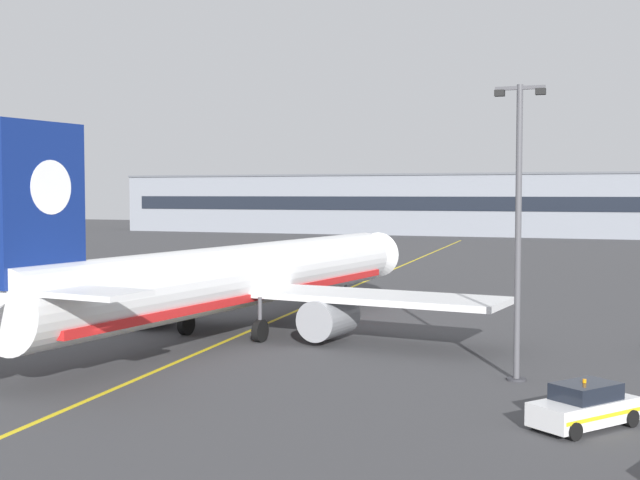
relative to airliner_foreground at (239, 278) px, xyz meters
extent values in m
plane|color=#3D3D3F|center=(-1.03, -13.53, -3.37)|extent=(400.00, 400.00, 0.00)
cube|color=yellow|center=(-1.03, 16.47, -3.37)|extent=(13.50, 179.54, 0.01)
cylinder|color=white|center=(0.02, 0.15, 0.13)|extent=(8.18, 36.19, 3.80)
cone|color=white|center=(2.38, 19.30, 0.13)|extent=(3.90, 3.02, 3.61)
cube|color=red|center=(0.02, 0.15, -0.91)|extent=(7.75, 33.33, 0.44)
cube|color=black|center=(2.15, 17.41, 0.80)|extent=(2.96, 1.44, 0.60)
cube|color=white|center=(0.09, 0.74, -0.72)|extent=(32.35, 8.69, 0.36)
cylinder|color=gray|center=(-6.18, 0.51, -1.94)|extent=(2.72, 3.85, 2.30)
cylinder|color=black|center=(-5.96, 2.34, -1.94)|extent=(1.96, 0.42, 1.95)
cylinder|color=gray|center=(6.12, -1.01, -1.94)|extent=(2.72, 3.85, 2.30)
cylinder|color=black|center=(6.35, 0.82, -1.94)|extent=(1.96, 0.42, 1.95)
cube|color=navy|center=(-1.92, -15.54, 4.68)|extent=(0.99, 4.81, 7.20)
cylinder|color=white|center=(-1.88, -15.24, 5.40)|extent=(0.73, 2.44, 2.40)
cube|color=white|center=(-1.99, -16.13, 0.99)|extent=(11.26, 4.13, 0.24)
cylinder|color=#4C4C51|center=(1.79, 14.54, -1.89)|extent=(0.24, 0.24, 1.60)
cylinder|color=black|center=(1.79, 14.54, -2.92)|extent=(0.51, 0.94, 0.90)
cylinder|color=#4C4C51|center=(-2.81, -1.52, -1.59)|extent=(0.24, 0.24, 1.60)
cylinder|color=black|center=(-2.81, -1.52, -2.72)|extent=(0.56, 1.34, 1.30)
cylinder|color=#4C4C51|center=(2.35, -2.16, -1.59)|extent=(0.24, 0.24, 1.60)
cylinder|color=black|center=(2.35, -2.16, -2.72)|extent=(0.56, 1.34, 1.30)
cylinder|color=#515156|center=(17.44, -7.13, 3.31)|extent=(0.28, 0.28, 13.36)
cylinder|color=#333338|center=(17.44, -7.13, -3.32)|extent=(0.90, 0.90, 0.10)
cube|color=#515156|center=(17.44, -7.13, 9.84)|extent=(2.20, 0.16, 0.16)
cube|color=black|center=(16.54, -7.13, 9.64)|extent=(0.44, 0.36, 0.28)
cube|color=black|center=(18.34, -7.13, 9.64)|extent=(0.44, 0.36, 0.28)
cylinder|color=black|center=(-26.01, 10.17, -3.05)|extent=(0.33, 0.67, 0.64)
cube|color=white|center=(20.81, -14.28, -2.75)|extent=(3.93, 4.45, 0.84)
cube|color=black|center=(20.87, -14.20, -2.03)|extent=(2.64, 2.80, 0.60)
cylinder|color=orange|center=(20.81, -14.28, -1.65)|extent=(0.14, 0.14, 0.14)
cube|color=yellow|center=(20.81, -14.28, -2.75)|extent=(3.84, 4.31, 0.14)
cylinder|color=black|center=(21.01, -12.51, -3.05)|extent=(0.55, 0.65, 0.64)
cylinder|color=black|center=(22.43, -13.55, -3.05)|extent=(0.55, 0.65, 0.64)
cylinder|color=black|center=(19.18, -15.01, -3.05)|extent=(0.55, 0.65, 0.64)
cylinder|color=black|center=(20.61, -16.05, -3.05)|extent=(0.55, 0.65, 0.64)
cone|color=orange|center=(1.05, 16.79, -3.09)|extent=(0.36, 0.36, 0.55)
cylinder|color=white|center=(1.05, 16.79, -3.07)|extent=(0.23, 0.23, 0.07)
cube|color=orange|center=(1.05, 16.79, -3.35)|extent=(0.44, 0.44, 0.03)
cone|color=orange|center=(-19.03, 1.05, -3.09)|extent=(0.36, 0.36, 0.55)
cylinder|color=white|center=(-19.03, 1.05, -3.07)|extent=(0.23, 0.23, 0.07)
cube|color=orange|center=(-19.03, 1.05, -3.35)|extent=(0.44, 0.44, 0.03)
cube|color=gray|center=(-4.36, 125.44, 2.68)|extent=(163.15, 12.00, 12.09)
cube|color=black|center=(-4.36, 119.39, 3.08)|extent=(156.62, 0.12, 2.80)
cube|color=#595C63|center=(-4.36, 125.44, 8.92)|extent=(163.55, 12.40, 0.40)
camera|label=1|loc=(22.59, -46.16, 5.14)|focal=47.85mm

